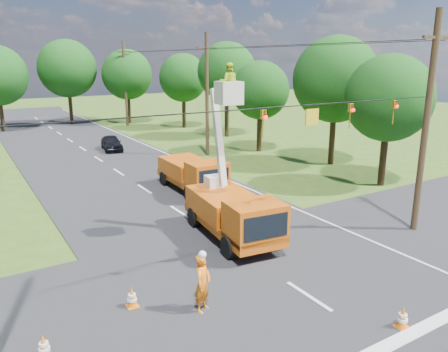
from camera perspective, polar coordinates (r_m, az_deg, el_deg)
ground at (r=32.30m, az=-13.60°, el=0.42°), size 140.00×140.00×0.00m
road_main at (r=32.30m, az=-13.60°, el=0.42°), size 12.00×100.00×0.06m
road_cross at (r=17.11m, az=6.36°, el=-12.56°), size 56.00×10.00×0.07m
stop_bar at (r=14.01m, az=20.39°, el=-20.30°), size 9.00×0.45×0.02m
edge_line at (r=34.37m, az=-4.72°, el=1.66°), size 0.12×90.00×0.02m
bucket_truck at (r=19.52m, az=1.19°, el=-3.72°), size 3.02×6.37×7.76m
second_truck at (r=26.76m, az=-4.08°, el=0.36°), size 2.49×5.96×2.20m
ground_worker at (r=14.34m, az=-2.79°, el=-13.82°), size 0.85×0.79×1.96m
distant_car at (r=40.42m, az=-14.47°, el=4.21°), size 2.13×4.08×1.32m
traffic_cone_1 at (r=14.83m, az=22.30°, el=-16.73°), size 0.38×0.38×0.71m
traffic_cone_2 at (r=21.01m, az=-0.57°, el=-6.01°), size 0.38×0.38×0.71m
traffic_cone_3 at (r=26.06m, az=-2.32°, el=-1.81°), size 0.38×0.38×0.71m
traffic_cone_4 at (r=15.09m, az=-11.93°, el=-15.27°), size 0.38×0.38×0.71m
traffic_cone_5 at (r=13.59m, az=-22.47°, el=-19.90°), size 0.38×0.38×0.71m
traffic_cone_7 at (r=31.17m, az=-2.45°, el=0.99°), size 0.38×0.38×0.71m
pole_right_near at (r=21.72m, az=24.89°, el=6.25°), size 1.80×0.30×10.00m
pole_right_mid at (r=36.69m, az=-2.24°, el=10.62°), size 1.80×0.30×10.00m
pole_right_far at (r=54.96m, az=-12.78°, el=11.72°), size 1.80×0.30×10.00m
signal_span at (r=16.78m, az=13.02°, el=7.74°), size 18.00×0.29×1.07m
tree_right_a at (r=29.20m, az=20.73°, el=9.47°), size 5.40×5.40×8.28m
tree_right_b at (r=34.22m, az=14.40°, el=12.09°), size 6.40×6.40×9.65m
tree_right_c at (r=38.38m, az=4.75°, el=11.08°), size 5.00×5.00×7.83m
tree_right_d at (r=45.84m, az=0.36°, el=13.47°), size 6.00×6.00×9.70m
tree_right_e at (r=52.37m, az=-5.35°, el=12.64°), size 5.60×5.60×8.63m
tree_far_b at (r=58.22m, az=-19.80°, el=13.06°), size 7.00×7.00×10.32m
tree_far_c at (r=57.14m, az=-12.54°, el=12.80°), size 6.20×6.20×9.18m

